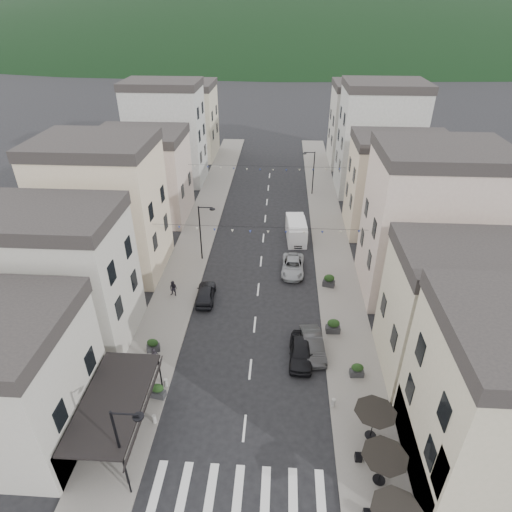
{
  "coord_description": "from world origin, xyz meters",
  "views": [
    {
      "loc": [
        1.81,
        -11.36,
        23.12
      ],
      "look_at": [
        -0.22,
        21.21,
        3.5
      ],
      "focal_mm": 30.0,
      "sensor_mm": 36.0,
      "label": 1
    }
  ],
  "objects_px": {
    "parked_car_a": "(301,351)",
    "parked_car_e": "(205,293)",
    "pedestrian_b": "(173,289)",
    "parked_car_c": "(293,266)",
    "parked_car_d": "(297,234)",
    "delivery_van": "(296,229)",
    "parked_car_b": "(313,345)",
    "pedestrian_a": "(155,358)"
  },
  "relations": [
    {
      "from": "parked_car_e",
      "to": "pedestrian_b",
      "type": "bearing_deg",
      "value": -8.13
    },
    {
      "from": "parked_car_a",
      "to": "parked_car_c",
      "type": "height_order",
      "value": "parked_car_a"
    },
    {
      "from": "parked_car_e",
      "to": "parked_car_c",
      "type": "bearing_deg",
      "value": -149.89
    },
    {
      "from": "pedestrian_a",
      "to": "delivery_van",
      "type": "bearing_deg",
      "value": 30.43
    },
    {
      "from": "parked_car_e",
      "to": "delivery_van",
      "type": "relative_size",
      "value": 0.77
    },
    {
      "from": "parked_car_a",
      "to": "parked_car_c",
      "type": "xyz_separation_m",
      "value": [
        -0.46,
        11.93,
        -0.08
      ]
    },
    {
      "from": "delivery_van",
      "to": "pedestrian_b",
      "type": "bearing_deg",
      "value": -138.0
    },
    {
      "from": "parked_car_c",
      "to": "parked_car_d",
      "type": "bearing_deg",
      "value": 87.88
    },
    {
      "from": "parked_car_d",
      "to": "pedestrian_b",
      "type": "distance_m",
      "value": 16.07
    },
    {
      "from": "parked_car_e",
      "to": "delivery_van",
      "type": "height_order",
      "value": "delivery_van"
    },
    {
      "from": "parked_car_d",
      "to": "pedestrian_b",
      "type": "height_order",
      "value": "pedestrian_b"
    },
    {
      "from": "parked_car_c",
      "to": "pedestrian_b",
      "type": "bearing_deg",
      "value": -153.8
    },
    {
      "from": "parked_car_e",
      "to": "pedestrian_b",
      "type": "height_order",
      "value": "pedestrian_b"
    },
    {
      "from": "parked_car_c",
      "to": "parked_car_d",
      "type": "distance_m",
      "value": 6.7
    },
    {
      "from": "parked_car_e",
      "to": "pedestrian_a",
      "type": "height_order",
      "value": "pedestrian_a"
    },
    {
      "from": "parked_car_a",
      "to": "parked_car_e",
      "type": "relative_size",
      "value": 1.07
    },
    {
      "from": "parked_car_b",
      "to": "parked_car_e",
      "type": "relative_size",
      "value": 1.05
    },
    {
      "from": "parked_car_b",
      "to": "parked_car_d",
      "type": "relative_size",
      "value": 0.88
    },
    {
      "from": "delivery_van",
      "to": "parked_car_e",
      "type": "bearing_deg",
      "value": -128.85
    },
    {
      "from": "parked_car_c",
      "to": "pedestrian_a",
      "type": "bearing_deg",
      "value": -124.89
    },
    {
      "from": "pedestrian_a",
      "to": "parked_car_d",
      "type": "bearing_deg",
      "value": 30.15
    },
    {
      "from": "parked_car_a",
      "to": "pedestrian_b",
      "type": "distance_m",
      "value": 13.28
    },
    {
      "from": "parked_car_b",
      "to": "pedestrian_b",
      "type": "height_order",
      "value": "pedestrian_b"
    },
    {
      "from": "parked_car_a",
      "to": "parked_car_e",
      "type": "bearing_deg",
      "value": 141.91
    },
    {
      "from": "parked_car_a",
      "to": "parked_car_e",
      "type": "height_order",
      "value": "parked_car_a"
    },
    {
      "from": "parked_car_b",
      "to": "pedestrian_b",
      "type": "xyz_separation_m",
      "value": [
        -12.13,
        6.34,
        0.19
      ]
    },
    {
      "from": "parked_car_c",
      "to": "pedestrian_a",
      "type": "height_order",
      "value": "pedestrian_a"
    },
    {
      "from": "parked_car_b",
      "to": "parked_car_e",
      "type": "distance_m",
      "value": 11.02
    },
    {
      "from": "parked_car_a",
      "to": "parked_car_c",
      "type": "relative_size",
      "value": 0.91
    },
    {
      "from": "parked_car_b",
      "to": "delivery_van",
      "type": "relative_size",
      "value": 0.81
    },
    {
      "from": "parked_car_a",
      "to": "pedestrian_b",
      "type": "bearing_deg",
      "value": 149.11
    },
    {
      "from": "parked_car_b",
      "to": "parked_car_d",
      "type": "distance_m",
      "value": 17.84
    },
    {
      "from": "parked_car_a",
      "to": "parked_car_b",
      "type": "xyz_separation_m",
      "value": [
        0.93,
        0.8,
        -0.03
      ]
    },
    {
      "from": "parked_car_d",
      "to": "pedestrian_b",
      "type": "xyz_separation_m",
      "value": [
        -11.24,
        -11.48,
        0.19
      ]
    },
    {
      "from": "delivery_van",
      "to": "parked_car_d",
      "type": "bearing_deg",
      "value": -68.3
    },
    {
      "from": "parked_car_b",
      "to": "parked_car_d",
      "type": "xyz_separation_m",
      "value": [
        -0.89,
        17.82,
        0.0
      ]
    },
    {
      "from": "parked_car_a",
      "to": "parked_car_b",
      "type": "relative_size",
      "value": 1.01
    },
    {
      "from": "delivery_van",
      "to": "pedestrian_a",
      "type": "relative_size",
      "value": 3.32
    },
    {
      "from": "parked_car_c",
      "to": "pedestrian_b",
      "type": "distance_m",
      "value": 11.77
    },
    {
      "from": "parked_car_d",
      "to": "delivery_van",
      "type": "xyz_separation_m",
      "value": [
        -0.06,
        0.12,
        0.49
      ]
    },
    {
      "from": "parked_car_b",
      "to": "parked_car_e",
      "type": "height_order",
      "value": "parked_car_b"
    },
    {
      "from": "parked_car_b",
      "to": "delivery_van",
      "type": "bearing_deg",
      "value": 85.86
    }
  ]
}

